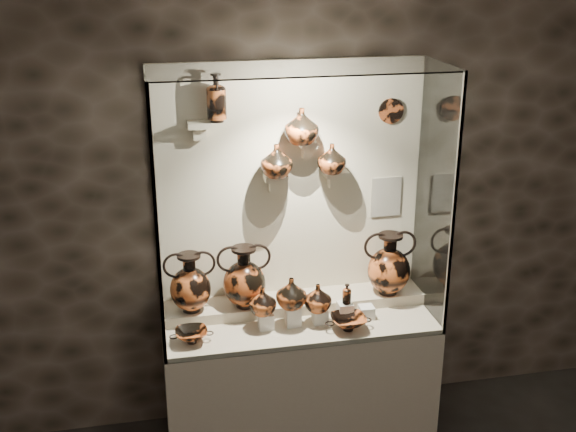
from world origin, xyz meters
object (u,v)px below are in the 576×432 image
at_px(jug_a, 263,301).
at_px(jug_b, 291,293).
at_px(amphora_left, 190,282).
at_px(amphora_mid, 244,277).
at_px(kylix_right, 348,321).
at_px(jug_c, 318,298).
at_px(ovoid_vase_b, 301,126).
at_px(lekythos_small, 347,293).
at_px(ovoid_vase_c, 332,159).
at_px(kylix_left, 192,335).
at_px(amphora_right, 389,264).
at_px(lekythos_tall, 216,95).
at_px(ovoid_vase_a, 276,161).

xyz_separation_m(jug_a, jug_b, (0.18, -0.01, 0.04)).
height_order(amphora_left, amphora_mid, amphora_mid).
bearing_deg(jug_a, kylix_right, -33.04).
xyz_separation_m(jug_c, kylix_right, (0.17, -0.11, -0.12)).
relative_size(jug_a, ovoid_vase_b, 0.81).
height_order(lekythos_small, ovoid_vase_c, ovoid_vase_c).
xyz_separation_m(amphora_mid, kylix_left, (-0.36, -0.26, -0.22)).
bearing_deg(kylix_left, ovoid_vase_c, 17.53).
bearing_deg(jug_c, amphora_mid, 134.55).
bearing_deg(kylix_right, amphora_right, 20.88).
distance_m(jug_b, lekythos_tall, 1.26).
height_order(amphora_mid, kylix_right, amphora_mid).
distance_m(amphora_left, ovoid_vase_c, 1.15).
height_order(lekythos_small, kylix_left, lekythos_small).
height_order(kylix_right, ovoid_vase_b, ovoid_vase_b).
bearing_deg(lekythos_small, amphora_right, 16.13).
bearing_deg(amphora_left, ovoid_vase_c, 13.87).
bearing_deg(jug_a, ovoid_vase_b, 20.07).
bearing_deg(lekythos_tall, amphora_left, -161.50).
bearing_deg(kylix_left, ovoid_vase_b, 21.29).
bearing_deg(amphora_left, ovoid_vase_a, 15.53).
distance_m(jug_b, kylix_right, 0.39).
xyz_separation_m(lekythos_tall, ovoid_vase_b, (0.50, -0.03, -0.20)).
height_order(jug_a, kylix_left, jug_a).
xyz_separation_m(ovoid_vase_a, ovoid_vase_c, (0.34, 0.01, -0.01)).
bearing_deg(amphora_left, lekythos_small, -2.33).
distance_m(amphora_mid, lekythos_small, 0.64).
bearing_deg(jug_a, amphora_right, -8.18).
relative_size(lekythos_small, ovoid_vase_c, 0.81).
bearing_deg(lekythos_tall, ovoid_vase_a, -5.24).
xyz_separation_m(amphora_left, lekythos_small, (0.94, -0.20, -0.07)).
bearing_deg(ovoid_vase_b, amphora_right, -3.93).
bearing_deg(amphora_left, amphora_right, 9.20).
distance_m(jug_c, kylix_right, 0.23).
bearing_deg(kylix_right, amphora_mid, 133.56).
relative_size(jug_a, kylix_left, 0.71).
relative_size(amphora_left, kylix_left, 1.55).
bearing_deg(amphora_right, ovoid_vase_a, -160.77).
bearing_deg(lekythos_small, amphora_mid, 148.98).
bearing_deg(amphora_mid, jug_a, -61.02).
distance_m(amphora_right, ovoid_vase_c, 0.80).
bearing_deg(amphora_right, amphora_mid, -155.62).
bearing_deg(lekythos_tall, lekythos_small, -22.58).
xyz_separation_m(lekythos_small, kylix_left, (-0.96, -0.07, -0.15)).
relative_size(lekythos_small, lekythos_tall, 0.48).
distance_m(amphora_mid, ovoid_vase_c, 0.91).
bearing_deg(kylix_right, jug_a, 147.61).
distance_m(amphora_mid, ovoid_vase_b, 1.00).
distance_m(amphora_mid, ovoid_vase_a, 0.75).
bearing_deg(kylix_right, ovoid_vase_a, 116.01).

